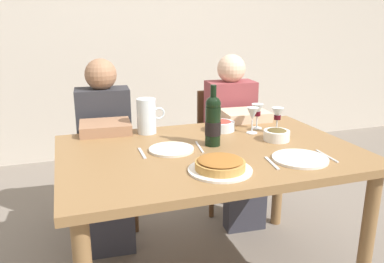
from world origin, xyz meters
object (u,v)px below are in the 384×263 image
(baked_tart, at_px, (220,165))
(diner_right, at_px, (235,134))
(salad_bowl, at_px, (222,125))
(water_pitcher, at_px, (147,118))
(dinner_plate_right_setting, at_px, (171,149))
(chair_left, at_px, (105,153))
(chair_right, at_px, (223,140))
(dining_table, at_px, (210,166))
(olive_bowl, at_px, (277,134))
(diner_left, at_px, (106,147))
(wine_bottle, at_px, (213,121))
(wine_glass_right_diner, at_px, (277,115))
(dinner_plate_left_setting, at_px, (300,159))
(wine_glass_centre, at_px, (253,115))
(wine_glass_left_diner, at_px, (257,111))

(baked_tart, relative_size, diner_right, 0.24)
(salad_bowl, bearing_deg, baked_tart, -113.12)
(water_pitcher, height_order, dinner_plate_right_setting, water_pitcher)
(baked_tart, bearing_deg, water_pitcher, 104.55)
(chair_left, bearing_deg, chair_right, -175.59)
(dinner_plate_right_setting, bearing_deg, dining_table, -13.28)
(olive_bowl, height_order, diner_left, diner_left)
(wine_bottle, relative_size, olive_bowl, 2.24)
(baked_tart, distance_m, dinner_plate_right_setting, 0.36)
(water_pitcher, relative_size, wine_glass_right_diner, 1.35)
(olive_bowl, distance_m, wine_glass_right_diner, 0.16)
(wine_bottle, relative_size, chair_right, 0.37)
(wine_bottle, xyz_separation_m, baked_tart, (-0.10, -0.35, -0.10))
(salad_bowl, distance_m, dinner_plate_left_setting, 0.60)
(olive_bowl, xyz_separation_m, dinner_plate_left_setting, (-0.05, -0.31, -0.03))
(wine_glass_centre, relative_size, dinner_plate_left_setting, 0.58)
(baked_tart, height_order, dinner_plate_right_setting, baked_tart)
(diner_right, bearing_deg, wine_glass_right_diner, 97.12)
(water_pitcher, bearing_deg, wine_glass_right_diner, -18.39)
(wine_glass_right_diner, bearing_deg, diner_left, 152.19)
(wine_glass_right_diner, relative_size, dinner_plate_left_setting, 0.57)
(diner_left, xyz_separation_m, diner_right, (0.90, 0.01, 0.00))
(dinner_plate_left_setting, xyz_separation_m, diner_right, (0.10, 0.93, -0.15))
(wine_glass_left_diner, bearing_deg, wine_glass_centre, -131.79)
(wine_glass_centre, bearing_deg, baked_tart, -129.42)
(baked_tart, height_order, chair_right, chair_right)
(dining_table, height_order, diner_left, diner_left)
(water_pitcher, xyz_separation_m, baked_tart, (0.18, -0.68, -0.06))
(dining_table, relative_size, wine_bottle, 4.71)
(chair_left, distance_m, diner_right, 0.92)
(wine_glass_left_diner, bearing_deg, wine_bottle, -149.40)
(wine_bottle, bearing_deg, diner_left, 130.25)
(dinner_plate_right_setting, bearing_deg, chair_left, 106.83)
(dining_table, height_order, water_pitcher, water_pitcher)
(water_pitcher, height_order, diner_left, diner_left)
(water_pitcher, xyz_separation_m, salad_bowl, (0.43, -0.09, -0.06))
(dining_table, distance_m, wine_glass_right_diner, 0.53)
(water_pitcher, relative_size, wine_glass_left_diner, 1.35)
(chair_right, bearing_deg, chair_left, 4.27)
(olive_bowl, bearing_deg, water_pitcher, 150.39)
(dining_table, relative_size, olive_bowl, 10.56)
(dinner_plate_right_setting, xyz_separation_m, diner_left, (-0.27, 0.60, -0.15))
(salad_bowl, bearing_deg, diner_left, 151.94)
(water_pitcher, xyz_separation_m, diner_right, (0.68, 0.26, -0.23))
(wine_glass_right_diner, distance_m, diner_left, 1.08)
(dinner_plate_left_setting, bearing_deg, diner_right, 84.09)
(wine_glass_left_diner, bearing_deg, baked_tart, -129.78)
(wine_glass_centre, relative_size, diner_left, 0.13)
(wine_bottle, bearing_deg, wine_glass_right_diner, 12.24)
(dining_table, xyz_separation_m, wine_glass_left_diner, (0.41, 0.28, 0.20))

